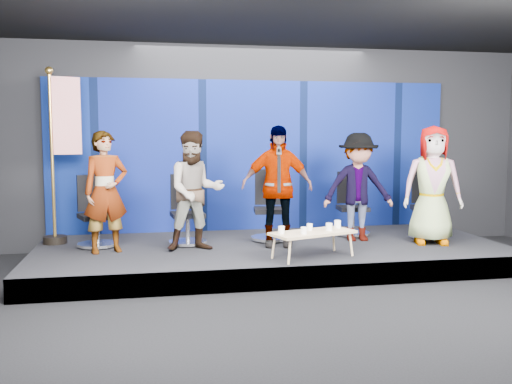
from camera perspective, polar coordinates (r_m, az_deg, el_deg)
The scene contains 21 objects.
ground at distance 6.46m, azimuth 6.40°, elevation -12.02°, with size 10.00×10.00×0.00m, color black.
room_walls at distance 6.17m, azimuth 6.66°, elevation 10.01°, with size 10.02×8.02×3.51m.
riser at distance 8.76m, azimuth 1.52°, elevation -6.21°, with size 7.00×3.00×0.30m, color black.
backdrop at distance 10.00m, azimuth -0.25°, elevation 3.66°, with size 7.00×0.08×2.60m, color #06164E.
chair_a at distance 8.85m, azimuth -15.71°, elevation -3.02°, with size 0.76×0.76×1.06m.
panelist_a at distance 8.30m, azimuth -14.79°, elevation 0.00°, with size 0.63×0.41×1.72m, color black.
chair_b at distance 8.77m, azimuth -6.91°, elevation -2.92°, with size 0.65×0.65×1.06m.
panelist_b at distance 8.22m, azimuth -6.08°, elevation 0.10°, with size 0.84×0.65×1.72m, color black.
chair_c at distance 9.04m, azimuth 1.41°, elevation -2.51°, with size 0.71×0.71×1.11m.
panelist_c at distance 8.48m, azimuth 2.10°, elevation 0.58°, with size 1.06×0.44×1.80m, color black.
chair_d at distance 9.63m, azimuth 9.56°, elevation -2.21°, with size 0.65×0.65×1.05m.
panelist_d at distance 9.08m, azimuth 10.17°, elevation 0.50°, with size 1.10×0.63×1.70m, color black.
chair_e at distance 9.65m, azimuth 16.78°, elevation -2.23°, with size 0.78×0.78×1.11m.
panelist_e at distance 9.09m, azimuth 17.23°, elevation 0.67°, with size 0.88×0.57×1.80m, color black.
coffee_table at distance 7.79m, azimuth 5.71°, elevation -4.16°, with size 1.26×0.85×0.36m.
mug_a at distance 7.59m, azimuth 2.56°, elevation -3.81°, with size 0.08×0.08×0.10m, color white.
mug_b at distance 7.57m, azimuth 4.80°, elevation -3.87°, with size 0.08×0.08×0.09m, color white.
mug_c at distance 7.88m, azimuth 5.39°, elevation -3.50°, with size 0.08×0.08×0.09m, color white.
mug_d at distance 7.87m, azimuth 7.33°, elevation -3.49°, with size 0.09×0.09×0.10m, color white.
mug_e at distance 8.12m, azimuth 8.16°, elevation -3.20°, with size 0.09×0.09×0.11m, color white.
flag_stand at distance 9.19m, azimuth -18.89°, elevation 3.91°, with size 0.61×0.36×2.68m.
Camera 1 is at (-1.85, -5.87, 1.97)m, focal length 40.00 mm.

